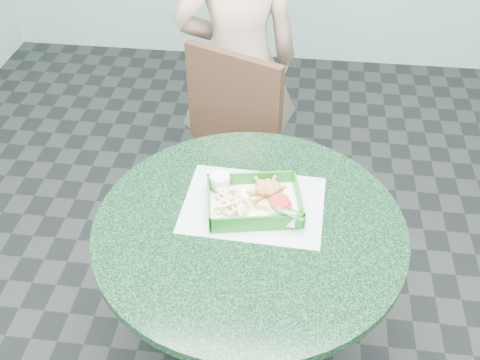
# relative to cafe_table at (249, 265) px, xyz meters

# --- Properties ---
(cafe_table) EXTENTS (0.95, 0.95, 0.75)m
(cafe_table) POSITION_rel_cafe_table_xyz_m (0.00, 0.00, 0.00)
(cafe_table) COLOR black
(cafe_table) RESTS_ON floor
(dining_chair) EXTENTS (0.44, 0.44, 0.93)m
(dining_chair) POSITION_rel_cafe_table_xyz_m (-0.15, 0.65, -0.05)
(dining_chair) COLOR brown
(dining_chair) RESTS_ON floor
(diner_person) EXTENTS (0.65, 0.53, 1.54)m
(diner_person) POSITION_rel_cafe_table_xyz_m (-0.16, 0.98, 0.19)
(diner_person) COLOR tan
(diner_person) RESTS_ON floor
(placemat) EXTENTS (0.45, 0.35, 0.00)m
(placemat) POSITION_rel_cafe_table_xyz_m (0.00, 0.08, 0.17)
(placemat) COLOR silver
(placemat) RESTS_ON cafe_table
(food_basket) EXTENTS (0.28, 0.21, 0.06)m
(food_basket) POSITION_rel_cafe_table_xyz_m (0.01, 0.07, 0.19)
(food_basket) COLOR #1A6D1C
(food_basket) RESTS_ON placemat
(crab_sandwich) EXTENTS (0.12, 0.12, 0.07)m
(crab_sandwich) POSITION_rel_cafe_table_xyz_m (0.05, 0.09, 0.22)
(crab_sandwich) COLOR #D1BA5C
(crab_sandwich) RESTS_ON food_basket
(fries_pile) EXTENTS (0.11, 0.12, 0.04)m
(fries_pile) POSITION_rel_cafe_table_xyz_m (-0.06, 0.08, 0.21)
(fries_pile) COLOR #F5D389
(fries_pile) RESTS_ON food_basket
(sauce_ramekin) EXTENTS (0.07, 0.07, 0.04)m
(sauce_ramekin) POSITION_rel_cafe_table_xyz_m (-0.10, 0.15, 0.22)
(sauce_ramekin) COLOR silver
(sauce_ramekin) RESTS_ON food_basket
(garnish_cup) EXTENTS (0.11, 0.11, 0.04)m
(garnish_cup) POSITION_rel_cafe_table_xyz_m (0.09, 0.02, 0.21)
(garnish_cup) COLOR white
(garnish_cup) RESTS_ON food_basket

